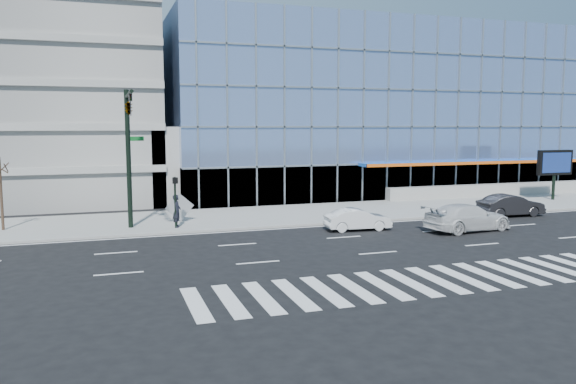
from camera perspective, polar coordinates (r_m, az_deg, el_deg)
name	(u,v)px	position (r m, az deg, el deg)	size (l,w,h in m)	color
ground	(344,237)	(31.09, 5.69, -4.60)	(160.00, 160.00, 0.00)	black
sidewalk	(296,214)	(38.40, 0.80, -2.26)	(120.00, 8.00, 0.15)	gray
theatre_building	(365,112)	(59.98, 7.85, 8.07)	(42.00, 26.00, 15.00)	#7A95CB
parking_garage	(5,79)	(54.44, -26.78, 10.17)	(24.00, 24.00, 20.00)	gray
ramp_block	(186,164)	(46.35, -10.36, 2.83)	(6.00, 8.00, 6.00)	gray
retaining_wall	(540,188)	(53.99, 24.23, 0.39)	(30.00, 0.80, 1.00)	gray
traffic_signal	(129,125)	(32.39, -15.89, 6.61)	(1.14, 5.74, 8.00)	black
ped_signal_post	(175,194)	(33.22, -11.38, -0.22)	(0.30, 0.33, 3.00)	black
marquee_sign	(555,164)	(49.81, 25.47, 2.63)	(3.20, 0.43, 4.00)	black
white_suv	(467,217)	(34.35, 17.77, -2.47)	(2.20, 5.41, 1.57)	silver
white_sedan	(358,219)	(33.17, 7.08, -2.78)	(1.35, 3.87, 1.27)	white
dark_sedan	(511,205)	(40.76, 21.68, -1.27)	(1.57, 4.49, 1.48)	black
pedestrian	(177,211)	(33.58, -11.22, -1.91)	(0.71, 0.46, 1.94)	black
tilted_panel	(180,207)	(35.53, -10.96, -1.51)	(1.30, 0.06, 1.30)	#A0A0A0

